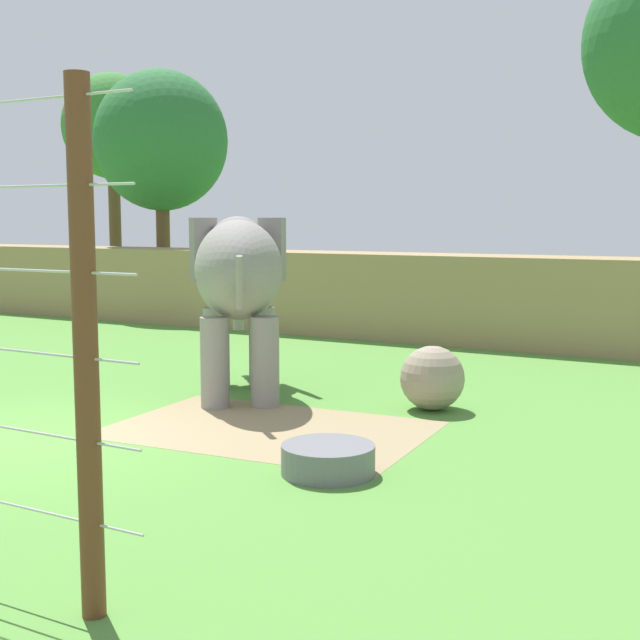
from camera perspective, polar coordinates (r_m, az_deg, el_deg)
ground_plane at (r=12.14m, az=-19.71°, el=-7.71°), size 120.00×120.00×0.00m
dirt_patch at (r=12.13m, az=-3.43°, el=-7.32°), size 4.60×3.29×0.01m
embankment_wall at (r=21.46m, az=4.54°, el=1.67°), size 36.00×1.80×2.11m
elephant at (r=14.33m, az=-5.49°, el=2.90°), size 3.07×3.61×3.01m
enrichment_ball at (r=13.32m, az=7.55°, el=-3.89°), size 1.01×1.01×1.01m
water_tub at (r=10.01m, az=0.55°, el=-9.30°), size 1.10×1.10×0.35m
tree_far_left at (r=28.01m, az=-10.62°, el=11.70°), size 4.23×4.23×7.67m
tree_left_of_centre at (r=32.69m, az=-13.77°, el=12.41°), size 3.63×3.63×8.25m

